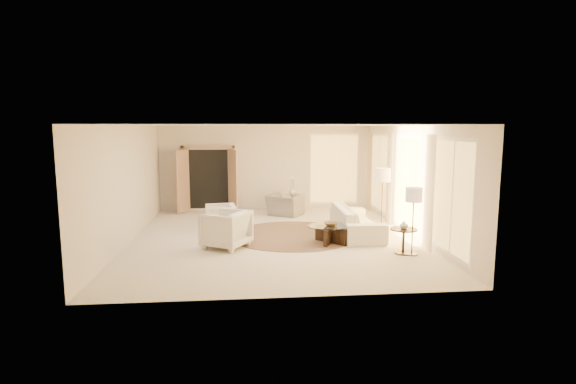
{
  "coord_description": "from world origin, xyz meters",
  "views": [
    {
      "loc": [
        -0.66,
        -10.97,
        2.76
      ],
      "look_at": [
        0.4,
        0.4,
        1.1
      ],
      "focal_mm": 28.0,
      "sensor_mm": 36.0,
      "label": 1
    }
  ],
  "objects": [
    {
      "name": "french_doors",
      "position": [
        -1.9,
        3.82,
        1.07
      ],
      "size": [
        1.95,
        0.66,
        2.16
      ],
      "color": "tan",
      "rests_on": "room"
    },
    {
      "name": "armchair_left",
      "position": [
        -1.36,
        0.89,
        0.39
      ],
      "size": [
        0.82,
        0.86,
        0.79
      ],
      "primitive_type": "imported",
      "rotation": [
        0.0,
        0.0,
        -1.43
      ],
      "color": "white",
      "rests_on": "room"
    },
    {
      "name": "room",
      "position": [
        0.0,
        0.0,
        1.4
      ],
      "size": [
        7.04,
        8.04,
        2.83
      ],
      "color": "beige",
      "rests_on": "ground"
    },
    {
      "name": "windows_right",
      "position": [
        3.45,
        0.1,
        1.35
      ],
      "size": [
        0.1,
        6.4,
        2.4
      ],
      "primitive_type": null,
      "color": "#FFC966",
      "rests_on": "room"
    },
    {
      "name": "armchair_right",
      "position": [
        -1.15,
        -0.8,
        0.47
      ],
      "size": [
        1.21,
        1.23,
        0.95
      ],
      "primitive_type": "imported",
      "rotation": [
        0.0,
        0.0,
        -2.11
      ],
      "color": "white",
      "rests_on": "room"
    },
    {
      "name": "side_vase",
      "position": [
        0.82,
        3.4,
        0.69
      ],
      "size": [
        0.26,
        0.26,
        0.23
      ],
      "primitive_type": "imported",
      "rotation": [
        0.0,
        0.0,
        0.19
      ],
      "color": "silver",
      "rests_on": "side_table"
    },
    {
      "name": "window_back_corner",
      "position": [
        2.3,
        3.95,
        1.35
      ],
      "size": [
        1.7,
        0.1,
        2.4
      ],
      "primitive_type": null,
      "color": "#FFC966",
      "rests_on": "room"
    },
    {
      "name": "bowl",
      "position": [
        1.33,
        -0.66,
        0.47
      ],
      "size": [
        0.43,
        0.43,
        0.08
      ],
      "primitive_type": "imported",
      "rotation": [
        0.0,
        0.0,
        -0.4
      ],
      "color": "brown",
      "rests_on": "coffee_table"
    },
    {
      "name": "floor_lamp_far",
      "position": [
        2.9,
        -1.79,
        1.25
      ],
      "size": [
        0.36,
        0.36,
        1.47
      ],
      "rotation": [
        0.0,
        0.0,
        -0.36
      ],
      "color": "#312518",
      "rests_on": "room"
    },
    {
      "name": "curtains_right",
      "position": [
        3.4,
        1.0,
        1.3
      ],
      "size": [
        0.06,
        5.2,
        2.6
      ],
      "primitive_type": null,
      "color": "beige",
      "rests_on": "room"
    },
    {
      "name": "end_vase",
      "position": [
        2.75,
        -1.67,
        0.65
      ],
      "size": [
        0.2,
        0.2,
        0.18
      ],
      "primitive_type": "imported",
      "rotation": [
        0.0,
        0.0,
        0.17
      ],
      "color": "silver",
      "rests_on": "end_table"
    },
    {
      "name": "coffee_table",
      "position": [
        1.33,
        -0.66,
        0.27
      ],
      "size": [
        1.33,
        1.33,
        0.43
      ],
      "rotation": [
        0.0,
        0.0,
        0.13
      ],
      "color": "black",
      "rests_on": "room"
    },
    {
      "name": "side_table",
      "position": [
        0.82,
        3.4,
        0.35
      ],
      "size": [
        0.5,
        0.5,
        0.58
      ],
      "rotation": [
        0.0,
        0.0,
        0.18
      ],
      "color": "#312518",
      "rests_on": "room"
    },
    {
      "name": "area_rug",
      "position": [
        0.51,
        0.24,
        0.01
      ],
      "size": [
        3.47,
        3.47,
        0.01
      ],
      "primitive_type": "cylinder",
      "rotation": [
        0.0,
        0.0,
        -0.06
      ],
      "color": "#422A1C",
      "rests_on": "room"
    },
    {
      "name": "accent_chair",
      "position": [
        0.54,
        2.88,
        0.43
      ],
      "size": [
        1.19,
        1.08,
        0.87
      ],
      "primitive_type": "imported",
      "rotation": [
        0.0,
        0.0,
        2.58
      ],
      "color": "gray",
      "rests_on": "room"
    },
    {
      "name": "end_table",
      "position": [
        2.75,
        -1.67,
        0.38
      ],
      "size": [
        0.59,
        0.59,
        0.56
      ],
      "rotation": [
        0.0,
        0.0,
        -0.23
      ],
      "color": "black",
      "rests_on": "room"
    },
    {
      "name": "floor_lamp_near",
      "position": [
        2.9,
        0.44,
        1.44
      ],
      "size": [
        0.41,
        0.41,
        1.69
      ],
      "rotation": [
        0.0,
        0.0,
        0.37
      ],
      "color": "#312518",
      "rests_on": "room"
    },
    {
      "name": "sofa",
      "position": [
        2.15,
        0.16,
        0.36
      ],
      "size": [
        1.0,
        2.49,
        0.72
      ],
      "primitive_type": "imported",
      "rotation": [
        0.0,
        0.0,
        1.56
      ],
      "color": "white",
      "rests_on": "room"
    }
  ]
}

